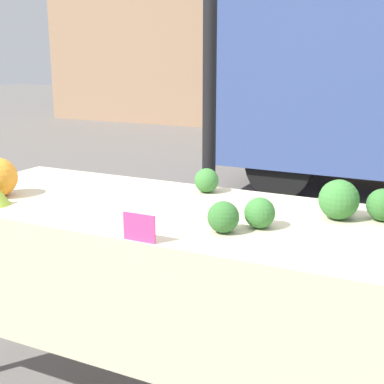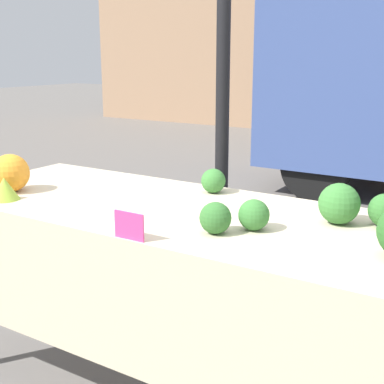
# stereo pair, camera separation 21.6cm
# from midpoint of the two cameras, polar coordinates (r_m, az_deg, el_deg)

# --- Properties ---
(tent_pole) EXTENTS (0.07, 0.07, 2.26)m
(tent_pole) POSITION_cam_midpoint_polar(r_m,az_deg,el_deg) (2.77, -0.41, 6.05)
(tent_pole) COLOR black
(tent_pole) RESTS_ON ground_plane
(market_table) EXTENTS (2.37, 0.84, 0.92)m
(market_table) POSITION_cam_midpoint_polar(r_m,az_deg,el_deg) (2.16, -3.72, -5.36)
(market_table) COLOR beige
(market_table) RESTS_ON ground_plane
(broccoli_head_0) EXTENTS (0.16, 0.16, 0.16)m
(broccoli_head_0) POSITION_cam_midpoint_polar(r_m,az_deg,el_deg) (2.10, 12.60, -0.84)
(broccoli_head_0) COLOR #387533
(broccoli_head_0) RESTS_ON market_table
(broccoli_head_1) EXTENTS (0.11, 0.11, 0.11)m
(broccoli_head_1) POSITION_cam_midpoint_polar(r_m,az_deg,el_deg) (1.96, 4.11, -2.29)
(broccoli_head_1) COLOR #387533
(broccoli_head_1) RESTS_ON market_table
(broccoli_head_4) EXTENTS (0.11, 0.11, 0.11)m
(broccoli_head_4) POSITION_cam_midpoint_polar(r_m,az_deg,el_deg) (2.46, -0.95, 1.21)
(broccoli_head_4) COLOR #387533
(broccoli_head_4) RESTS_ON market_table
(broccoli_head_6) EXTENTS (0.12, 0.12, 0.12)m
(broccoli_head_6) POSITION_cam_midpoint_polar(r_m,az_deg,el_deg) (1.90, 0.12, -2.74)
(broccoli_head_6) COLOR #336B2D
(broccoli_head_6) RESTS_ON market_table
(broccoli_head_7) EXTENTS (0.13, 0.13, 0.13)m
(broccoli_head_7) POSITION_cam_midpoint_polar(r_m,az_deg,el_deg) (2.13, 17.02, -1.36)
(broccoli_head_7) COLOR #336B2D
(broccoli_head_7) RESTS_ON market_table
(price_sign) EXTENTS (0.12, 0.01, 0.10)m
(price_sign) POSITION_cam_midpoint_polar(r_m,az_deg,el_deg) (1.84, -9.01, -3.84)
(price_sign) COLOR #E53D84
(price_sign) RESTS_ON market_table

